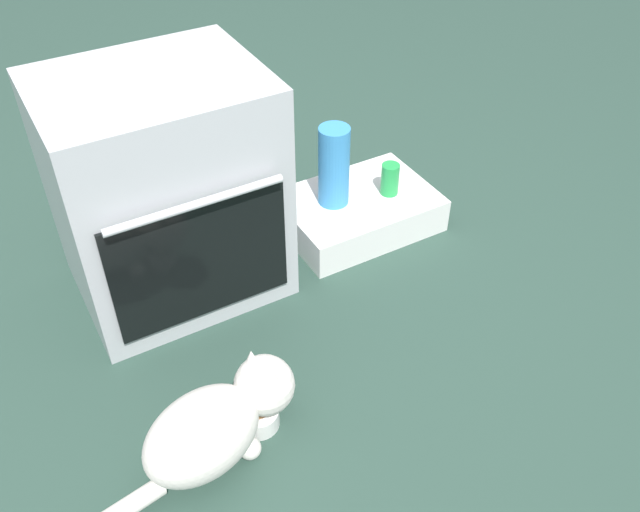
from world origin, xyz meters
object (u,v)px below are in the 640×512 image
oven (166,191)px  water_bottle (334,166)px  soda_can (390,179)px  cat (215,425)px  food_bowl (258,416)px  pantry_cabinet (358,211)px

oven → water_bottle: size_ratio=2.48×
oven → soda_can: bearing=-5.2°
cat → oven: bearing=62.4°
oven → food_bowl: oven is taller
cat → soda_can: size_ratio=5.76×
oven → cat: bearing=-102.9°
pantry_cabinet → soda_can: bearing=-16.8°
pantry_cabinet → food_bowl: size_ratio=4.74×
food_bowl → water_bottle: water_bottle is taller
food_bowl → soda_can: bearing=35.7°
water_bottle → oven: bearing=178.3°
oven → cat: size_ratio=1.08×
pantry_cabinet → cat: cat is taller
soda_can → cat: bearing=-146.8°
oven → food_bowl: 0.75m
cat → water_bottle: water_bottle is taller
soda_can → food_bowl: bearing=-144.3°
oven → pantry_cabinet: 0.75m
food_bowl → cat: size_ratio=0.17×
food_bowl → pantry_cabinet: bearing=41.2°
cat → water_bottle: (0.76, 0.69, 0.15)m
oven → water_bottle: (0.59, -0.02, -0.09)m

